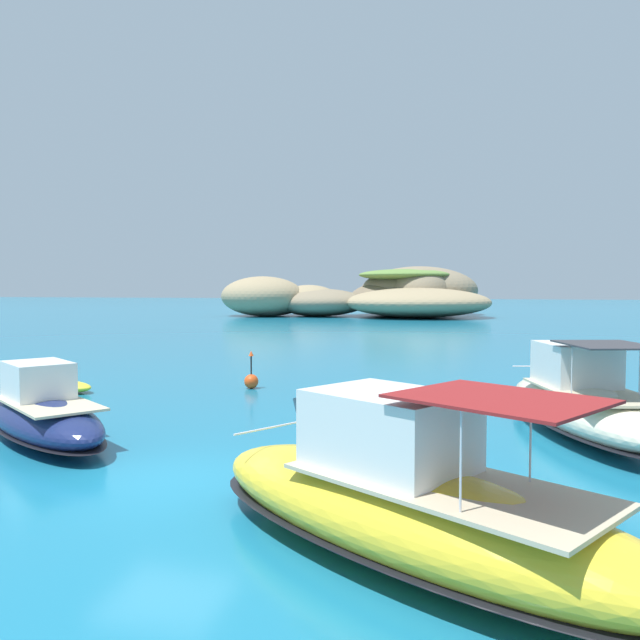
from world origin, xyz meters
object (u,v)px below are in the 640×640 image
Objects in this scene: islet_large at (415,294)px; motorboat_yellow at (408,504)px; islet_small at (288,300)px; channel_buoy at (251,380)px; motorboat_navy at (42,414)px; dinghy_tender at (64,386)px; motorboat_cream at (580,404)px.

motorboat_yellow is at bearing -85.01° from islet_large.
channel_buoy is at bearing -74.83° from islet_small.
islet_large reaches higher than islet_small.
motorboat_navy is at bearing -104.88° from channel_buoy.
channel_buoy is at bearing 19.86° from dinghy_tender.
dinghy_tender is (-14.12, 11.67, -0.59)m from motorboat_yellow.
islet_small is at bearing 112.96° from motorboat_cream.
dinghy_tender is 1.94× the size of channel_buoy.
motorboat_yellow is at bearing -39.57° from dinghy_tender.
islet_large reaches higher than motorboat_cream.
islet_small is at bearing -160.16° from islet_large.
motorboat_yellow reaches higher than motorboat_navy.
motorboat_navy reaches higher than dinghy_tender.
dinghy_tender is at bearing -96.02° from islet_large.
channel_buoy is at bearing 75.12° from motorboat_navy.
motorboat_navy is 2.33× the size of dinghy_tender.
channel_buoy is at bearing 155.78° from motorboat_cream.
islet_large is 65.60m from channel_buoy.
islet_large reaches higher than dinghy_tender.
motorboat_navy is 4.53× the size of channel_buoy.
islet_small reaches higher than channel_buoy.
islet_large is at bearing 94.99° from motorboat_yellow.
motorboat_cream and motorboat_yellow have the same top height.
islet_large is 68.38m from dinghy_tender.
dinghy_tender is at bearing -81.27° from islet_small.
motorboat_cream is 2.97× the size of dinghy_tender.
motorboat_navy is 0.81× the size of motorboat_yellow.
motorboat_cream is at bearing -24.22° from channel_buoy.
motorboat_cream reaches higher than motorboat_navy.
motorboat_navy is 11.07m from motorboat_yellow.
motorboat_navy is 0.78× the size of motorboat_cream.
channel_buoy is at bearing 118.01° from motorboat_yellow.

